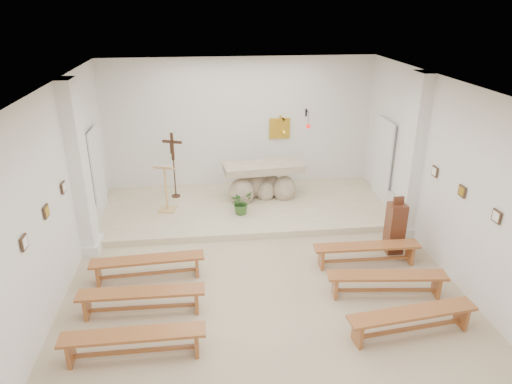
{
  "coord_description": "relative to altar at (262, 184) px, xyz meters",
  "views": [
    {
      "loc": [
        -0.95,
        -6.62,
        4.8
      ],
      "look_at": [
        0.02,
        1.6,
        1.29
      ],
      "focal_mm": 32.0,
      "sensor_mm": 36.0,
      "label": 1
    }
  ],
  "objects": [
    {
      "name": "sanctuary_platform",
      "position": [
        -0.45,
        -0.37,
        -0.46
      ],
      "size": [
        6.98,
        3.0,
        0.15
      ],
      "primitive_type": "cube",
      "color": "beige",
      "rests_on": "ground"
    },
    {
      "name": "pilaster_right",
      "position": [
        2.92,
        -1.87,
        1.22
      ],
      "size": [
        0.26,
        0.55,
        3.5
      ],
      "primitive_type": "cube",
      "color": "white",
      "rests_on": "ground"
    },
    {
      "name": "donation_pedestal",
      "position": [
        2.36,
        -2.69,
        0.01
      ],
      "size": [
        0.34,
        0.34,
        1.23
      ],
      "rotation": [
        0.0,
        0.0,
        0.02
      ],
      "color": "#592D19",
      "rests_on": "ground"
    },
    {
      "name": "wall_back",
      "position": [
        -0.45,
        1.12,
        1.22
      ],
      "size": [
        7.0,
        0.02,
        3.5
      ],
      "primitive_type": "cube",
      "color": "white",
      "rests_on": "ground"
    },
    {
      "name": "station_frame_left_rear",
      "position": [
        -3.92,
        -2.67,
        1.19
      ],
      "size": [
        0.03,
        0.2,
        0.2
      ],
      "primitive_type": "cube",
      "color": "#402B1C",
      "rests_on": "wall_left"
    },
    {
      "name": "station_frame_right_rear",
      "position": [
        3.02,
        -2.67,
        1.19
      ],
      "size": [
        0.03,
        0.2,
        0.2
      ],
      "primitive_type": "cube",
      "color": "#402B1C",
      "rests_on": "wall_right"
    },
    {
      "name": "pilaster_left",
      "position": [
        -3.82,
        -1.87,
        1.22
      ],
      "size": [
        0.26,
        0.55,
        3.5
      ],
      "primitive_type": "cube",
      "color": "white",
      "rests_on": "ground"
    },
    {
      "name": "bench_left_front",
      "position": [
        -2.53,
        -3.12,
        -0.21
      ],
      "size": [
        2.07,
        0.44,
        0.43
      ],
      "rotation": [
        0.0,
        0.0,
        0.05
      ],
      "color": "#9B572D",
      "rests_on": "ground"
    },
    {
      "name": "station_frame_left_mid",
      "position": [
        -3.92,
        -3.67,
        1.19
      ],
      "size": [
        0.03,
        0.2,
        0.2
      ],
      "primitive_type": "cube",
      "color": "#402B1C",
      "rests_on": "wall_left"
    },
    {
      "name": "sanctuary_lamp",
      "position": [
        1.3,
        0.84,
        1.27
      ],
      "size": [
        0.11,
        0.36,
        0.44
      ],
      "color": "black",
      "rests_on": "wall_back"
    },
    {
      "name": "station_frame_left_front",
      "position": [
        -3.92,
        -4.67,
        1.19
      ],
      "size": [
        0.03,
        0.2,
        0.2
      ],
      "primitive_type": "cube",
      "color": "#402B1C",
      "rests_on": "wall_left"
    },
    {
      "name": "bench_right_front",
      "position": [
        1.63,
        -3.12,
        -0.21
      ],
      "size": [
        2.06,
        0.37,
        0.43
      ],
      "rotation": [
        0.0,
        0.0,
        -0.02
      ],
      "color": "#9B572D",
      "rests_on": "ground"
    },
    {
      "name": "gold_wall_relief",
      "position": [
        0.6,
        1.09,
        1.12
      ],
      "size": [
        0.55,
        0.04,
        0.55
      ],
      "primitive_type": "cube",
      "color": "gold",
      "rests_on": "wall_back"
    },
    {
      "name": "radiator_left",
      "position": [
        -3.88,
        -1.17,
        -0.26
      ],
      "size": [
        0.1,
        0.85,
        0.52
      ],
      "primitive_type": "cube",
      "color": "silver",
      "rests_on": "ground"
    },
    {
      "name": "bench_left_second",
      "position": [
        -2.53,
        -4.14,
        -0.21
      ],
      "size": [
        2.06,
        0.37,
        0.43
      ],
      "rotation": [
        0.0,
        0.0,
        -0.02
      ],
      "color": "#9B572D",
      "rests_on": "ground"
    },
    {
      "name": "radiator_right",
      "position": [
        2.98,
        -1.17,
        -0.26
      ],
      "size": [
        0.1,
        0.85,
        0.52
      ],
      "primitive_type": "cube",
      "color": "silver",
      "rests_on": "ground"
    },
    {
      "name": "lectern",
      "position": [
        -2.34,
        -0.49,
        0.21
      ],
      "size": [
        0.49,
        0.44,
        1.2
      ],
      "rotation": [
        0.0,
        0.0,
        -0.2
      ],
      "color": "tan",
      "rests_on": "sanctuary_platform"
    },
    {
      "name": "bench_right_second",
      "position": [
        1.63,
        -4.14,
        -0.21
      ],
      "size": [
        2.08,
        0.54,
        0.43
      ],
      "rotation": [
        0.0,
        0.0,
        -0.11
      ],
      "color": "#9B572D",
      "rests_on": "ground"
    },
    {
      "name": "station_frame_right_mid",
      "position": [
        3.02,
        -3.67,
        1.19
      ],
      "size": [
        0.03,
        0.2,
        0.2
      ],
      "primitive_type": "cube",
      "color": "#402B1C",
      "rests_on": "wall_right"
    },
    {
      "name": "potted_plant",
      "position": [
        -0.6,
        -0.84,
        -0.1
      ],
      "size": [
        0.67,
        0.65,
        0.56
      ],
      "primitive_type": "imported",
      "rotation": [
        0.0,
        0.0,
        0.61
      ],
      "color": "#335E25",
      "rests_on": "sanctuary_platform"
    },
    {
      "name": "wall_right",
      "position": [
        3.04,
        -3.87,
        1.22
      ],
      "size": [
        0.02,
        10.0,
        3.5
      ],
      "primitive_type": "cube",
      "color": "white",
      "rests_on": "ground"
    },
    {
      "name": "bench_right_third",
      "position": [
        1.63,
        -5.16,
        -0.21
      ],
      "size": [
        2.08,
        0.56,
        0.43
      ],
      "rotation": [
        0.0,
        0.0,
        0.11
      ],
      "color": "#9B572D",
      "rests_on": "ground"
    },
    {
      "name": "station_frame_right_front",
      "position": [
        3.02,
        -4.67,
        1.19
      ],
      "size": [
        0.03,
        0.2,
        0.2
      ],
      "primitive_type": "cube",
      "color": "#402B1C",
      "rests_on": "wall_right"
    },
    {
      "name": "ceiling",
      "position": [
        -0.45,
        -3.87,
        2.96
      ],
      "size": [
        7.0,
        10.0,
        0.02
      ],
      "primitive_type": "cube",
      "color": "silver",
      "rests_on": "wall_back"
    },
    {
      "name": "wall_left",
      "position": [
        -3.94,
        -3.87,
        1.22
      ],
      "size": [
        0.02,
        10.0,
        3.5
      ],
      "primitive_type": "cube",
      "color": "white",
      "rests_on": "ground"
    },
    {
      "name": "altar",
      "position": [
        0.0,
        0.0,
        0.0
      ],
      "size": [
        2.0,
        0.94,
        1.0
      ],
      "rotation": [
        0.0,
        0.0,
        0.09
      ],
      "color": "#C4B195",
      "rests_on": "sanctuary_platform"
    },
    {
      "name": "bench_left_third",
      "position": [
        -2.53,
        -5.16,
        -0.21
      ],
      "size": [
        2.06,
        0.33,
        0.43
      ],
      "rotation": [
        0.0,
        0.0,
        0.0
      ],
      "color": "#9B572D",
      "rests_on": "ground"
    },
    {
      "name": "ground",
      "position": [
        -0.45,
        -3.87,
        -0.53
      ],
      "size": [
        7.0,
        10.0,
        0.0
      ],
      "primitive_type": "cube",
      "color": "#C6B68F",
      "rests_on": "ground"
    },
    {
      "name": "crucifix_stand",
      "position": [
        -2.17,
        0.35,
        0.58
      ],
      "size": [
        0.49,
        0.22,
        1.67
      ],
      "rotation": [
        0.0,
        0.0,
        -0.37
      ],
      "color": "#3D1F13",
      "rests_on": "sanctuary_platform"
    }
  ]
}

